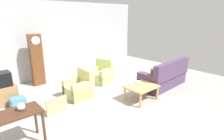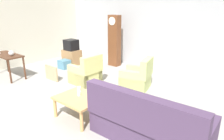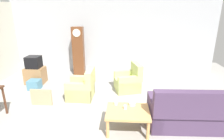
{
  "view_description": "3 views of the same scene",
  "coord_description": "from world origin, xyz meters",
  "px_view_note": "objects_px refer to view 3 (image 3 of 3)",
  "views": [
    {
      "loc": [
        -3.7,
        -4.03,
        2.62
      ],
      "look_at": [
        0.46,
        0.66,
        0.75
      ],
      "focal_mm": 29.43,
      "sensor_mm": 36.0,
      "label": 1
    },
    {
      "loc": [
        3.7,
        -3.21,
        2.38
      ],
      "look_at": [
        0.28,
        0.9,
        0.65
      ],
      "focal_mm": 33.15,
      "sensor_mm": 36.0,
      "label": 2
    },
    {
      "loc": [
        0.49,
        -4.22,
        2.64
      ],
      "look_at": [
        0.15,
        1.04,
        0.88
      ],
      "focal_mm": 29.73,
      "sensor_mm": 36.0,
      "label": 3
    }
  ],
  "objects_px": {
    "cup_blue_rimmed": "(116,103)",
    "armchair_olive_far": "(129,82)",
    "armchair_olive_near": "(82,88)",
    "tv_crt": "(34,62)",
    "framed_picture_leaning": "(41,97)",
    "cup_white_porcelain": "(125,107)",
    "couch_floral": "(196,114)",
    "storage_box_blue": "(35,85)",
    "tv_stand_cabinet": "(35,75)",
    "bowl_white_stacked": "(132,104)",
    "grandfather_clock": "(79,51)",
    "coffee_table_wood": "(128,113)"
  },
  "relations": [
    {
      "from": "bowl_white_stacked",
      "to": "couch_floral",
      "type": "bearing_deg",
      "value": -2.73
    },
    {
      "from": "coffee_table_wood",
      "to": "bowl_white_stacked",
      "type": "bearing_deg",
      "value": 67.0
    },
    {
      "from": "armchair_olive_far",
      "to": "framed_picture_leaning",
      "type": "height_order",
      "value": "armchair_olive_far"
    },
    {
      "from": "coffee_table_wood",
      "to": "framed_picture_leaning",
      "type": "distance_m",
      "value": 2.61
    },
    {
      "from": "couch_floral",
      "to": "tv_crt",
      "type": "height_order",
      "value": "couch_floral"
    },
    {
      "from": "tv_crt",
      "to": "cup_blue_rimmed",
      "type": "xyz_separation_m",
      "value": [
        3.07,
        -2.33,
        -0.28
      ]
    },
    {
      "from": "armchair_olive_near",
      "to": "armchair_olive_far",
      "type": "height_order",
      "value": "same"
    },
    {
      "from": "coffee_table_wood",
      "to": "tv_crt",
      "type": "distance_m",
      "value": 4.25
    },
    {
      "from": "couch_floral",
      "to": "cup_white_porcelain",
      "type": "relative_size",
      "value": 22.25
    },
    {
      "from": "armchair_olive_far",
      "to": "grandfather_clock",
      "type": "height_order",
      "value": "grandfather_clock"
    },
    {
      "from": "couch_floral",
      "to": "grandfather_clock",
      "type": "relative_size",
      "value": 1.08
    },
    {
      "from": "armchair_olive_far",
      "to": "grandfather_clock",
      "type": "bearing_deg",
      "value": 144.73
    },
    {
      "from": "armchair_olive_near",
      "to": "cup_white_porcelain",
      "type": "height_order",
      "value": "armchair_olive_near"
    },
    {
      "from": "framed_picture_leaning",
      "to": "cup_blue_rimmed",
      "type": "relative_size",
      "value": 7.27
    },
    {
      "from": "couch_floral",
      "to": "coffee_table_wood",
      "type": "height_order",
      "value": "couch_floral"
    },
    {
      "from": "cup_blue_rimmed",
      "to": "armchair_olive_far",
      "type": "bearing_deg",
      "value": 79.92
    },
    {
      "from": "couch_floral",
      "to": "tv_crt",
      "type": "bearing_deg",
      "value": 153.92
    },
    {
      "from": "tv_crt",
      "to": "framed_picture_leaning",
      "type": "bearing_deg",
      "value": -60.21
    },
    {
      "from": "framed_picture_leaning",
      "to": "bowl_white_stacked",
      "type": "height_order",
      "value": "bowl_white_stacked"
    },
    {
      "from": "armchair_olive_near",
      "to": "tv_stand_cabinet",
      "type": "xyz_separation_m",
      "value": [
        -1.98,
        1.08,
        -0.01
      ]
    },
    {
      "from": "armchair_olive_far",
      "to": "storage_box_blue",
      "type": "distance_m",
      "value": 3.21
    },
    {
      "from": "couch_floral",
      "to": "tv_stand_cabinet",
      "type": "xyz_separation_m",
      "value": [
        -4.91,
        2.4,
        -0.06
      ]
    },
    {
      "from": "couch_floral",
      "to": "armchair_olive_near",
      "type": "bearing_deg",
      "value": 155.74
    },
    {
      "from": "storage_box_blue",
      "to": "bowl_white_stacked",
      "type": "xyz_separation_m",
      "value": [
        3.24,
        -1.78,
        0.35
      ]
    },
    {
      "from": "couch_floral",
      "to": "storage_box_blue",
      "type": "height_order",
      "value": "couch_floral"
    },
    {
      "from": "coffee_table_wood",
      "to": "grandfather_clock",
      "type": "height_order",
      "value": "grandfather_clock"
    },
    {
      "from": "armchair_olive_far",
      "to": "cup_blue_rimmed",
      "type": "distance_m",
      "value": 1.95
    },
    {
      "from": "coffee_table_wood",
      "to": "framed_picture_leaning",
      "type": "relative_size",
      "value": 1.6
    },
    {
      "from": "couch_floral",
      "to": "storage_box_blue",
      "type": "xyz_separation_m",
      "value": [
        -4.7,
        1.85,
        -0.19
      ]
    },
    {
      "from": "cup_white_porcelain",
      "to": "cup_blue_rimmed",
      "type": "bearing_deg",
      "value": 138.47
    },
    {
      "from": "armchair_olive_near",
      "to": "armchair_olive_far",
      "type": "distance_m",
      "value": 1.58
    },
    {
      "from": "coffee_table_wood",
      "to": "grandfather_clock",
      "type": "bearing_deg",
      "value": 118.46
    },
    {
      "from": "tv_stand_cabinet",
      "to": "cup_white_porcelain",
      "type": "bearing_deg",
      "value": -37.51
    },
    {
      "from": "grandfather_clock",
      "to": "framed_picture_leaning",
      "type": "bearing_deg",
      "value": -100.54
    },
    {
      "from": "armchair_olive_far",
      "to": "cup_white_porcelain",
      "type": "bearing_deg",
      "value": -93.33
    },
    {
      "from": "framed_picture_leaning",
      "to": "cup_white_porcelain",
      "type": "height_order",
      "value": "cup_white_porcelain"
    },
    {
      "from": "grandfather_clock",
      "to": "cup_white_porcelain",
      "type": "relative_size",
      "value": 20.57
    },
    {
      "from": "grandfather_clock",
      "to": "tv_stand_cabinet",
      "type": "relative_size",
      "value": 2.89
    },
    {
      "from": "armchair_olive_near",
      "to": "framed_picture_leaning",
      "type": "distance_m",
      "value": 1.18
    },
    {
      "from": "framed_picture_leaning",
      "to": "cup_white_porcelain",
      "type": "bearing_deg",
      "value": -20.99
    },
    {
      "from": "coffee_table_wood",
      "to": "cup_blue_rimmed",
      "type": "xyz_separation_m",
      "value": [
        -0.28,
        0.25,
        0.11
      ]
    },
    {
      "from": "couch_floral",
      "to": "tv_crt",
      "type": "relative_size",
      "value": 4.43
    },
    {
      "from": "coffee_table_wood",
      "to": "tv_stand_cabinet",
      "type": "bearing_deg",
      "value": 142.37
    },
    {
      "from": "coffee_table_wood",
      "to": "grandfather_clock",
      "type": "xyz_separation_m",
      "value": [
        -1.94,
        3.57,
        0.58
      ]
    },
    {
      "from": "tv_stand_cabinet",
      "to": "coffee_table_wood",
      "type": "bearing_deg",
      "value": -37.63
    },
    {
      "from": "armchair_olive_near",
      "to": "cup_blue_rimmed",
      "type": "height_order",
      "value": "armchair_olive_near"
    },
    {
      "from": "cup_blue_rimmed",
      "to": "coffee_table_wood",
      "type": "bearing_deg",
      "value": -42.02
    },
    {
      "from": "framed_picture_leaning",
      "to": "cup_white_porcelain",
      "type": "xyz_separation_m",
      "value": [
        2.36,
        -0.91,
        0.29
      ]
    },
    {
      "from": "framed_picture_leaning",
      "to": "bowl_white_stacked",
      "type": "relative_size",
      "value": 3.85
    },
    {
      "from": "armchair_olive_far",
      "to": "bowl_white_stacked",
      "type": "relative_size",
      "value": 6.17
    }
  ]
}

